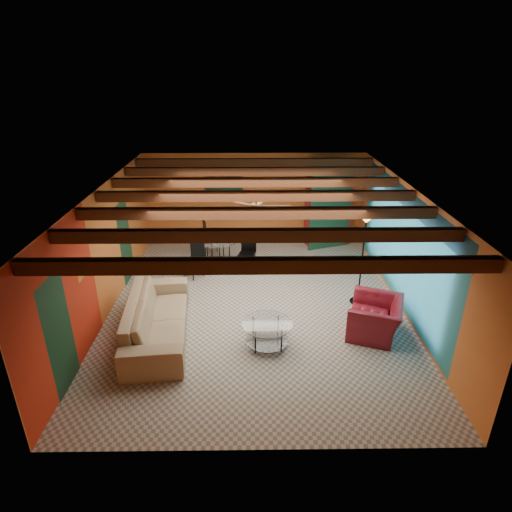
{
  "coord_description": "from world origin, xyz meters",
  "views": [
    {
      "loc": [
        -0.11,
        -8.43,
        5.01
      ],
      "look_at": [
        0.0,
        0.2,
        1.15
      ],
      "focal_mm": 30.0,
      "sensor_mm": 36.0,
      "label": 1
    }
  ],
  "objects_px": {
    "armchair": "(375,317)",
    "floor_lamp": "(362,259)",
    "armoire": "(328,209)",
    "vase": "(217,226)",
    "sofa": "(157,318)",
    "dining_table": "(217,249)",
    "potted_plant": "(332,164)",
    "coffee_table": "(267,334)"
  },
  "relations": [
    {
      "from": "armchair",
      "to": "floor_lamp",
      "type": "distance_m",
      "value": 1.45
    },
    {
      "from": "armchair",
      "to": "armoire",
      "type": "distance_m",
      "value": 4.88
    },
    {
      "from": "armoire",
      "to": "vase",
      "type": "distance_m",
      "value": 3.6
    },
    {
      "from": "sofa",
      "to": "vase",
      "type": "height_order",
      "value": "vase"
    },
    {
      "from": "dining_table",
      "to": "sofa",
      "type": "bearing_deg",
      "value": -106.88
    },
    {
      "from": "potted_plant",
      "to": "vase",
      "type": "bearing_deg",
      "value": -153.09
    },
    {
      "from": "potted_plant",
      "to": "vase",
      "type": "xyz_separation_m",
      "value": [
        -3.21,
        -1.63,
        -1.27
      ]
    },
    {
      "from": "sofa",
      "to": "armoire",
      "type": "height_order",
      "value": "armoire"
    },
    {
      "from": "armoire",
      "to": "potted_plant",
      "type": "distance_m",
      "value": 1.34
    },
    {
      "from": "potted_plant",
      "to": "vase",
      "type": "distance_m",
      "value": 3.81
    },
    {
      "from": "potted_plant",
      "to": "coffee_table",
      "type": "bearing_deg",
      "value": -111.13
    },
    {
      "from": "sofa",
      "to": "armoire",
      "type": "distance_m",
      "value": 6.45
    },
    {
      "from": "sofa",
      "to": "vase",
      "type": "distance_m",
      "value": 3.46
    },
    {
      "from": "coffee_table",
      "to": "potted_plant",
      "type": "relative_size",
      "value": 2.11
    },
    {
      "from": "armchair",
      "to": "dining_table",
      "type": "relative_size",
      "value": 0.56
    },
    {
      "from": "coffee_table",
      "to": "dining_table",
      "type": "relative_size",
      "value": 0.48
    },
    {
      "from": "vase",
      "to": "coffee_table",
      "type": "bearing_deg",
      "value": -71.48
    },
    {
      "from": "sofa",
      "to": "potted_plant",
      "type": "xyz_separation_m",
      "value": [
        4.19,
        4.86,
        2.03
      ]
    },
    {
      "from": "armchair",
      "to": "dining_table",
      "type": "height_order",
      "value": "dining_table"
    },
    {
      "from": "sofa",
      "to": "potted_plant",
      "type": "distance_m",
      "value": 6.72
    },
    {
      "from": "armchair",
      "to": "coffee_table",
      "type": "distance_m",
      "value": 2.22
    },
    {
      "from": "armchair",
      "to": "armoire",
      "type": "bearing_deg",
      "value": -157.87
    },
    {
      "from": "sofa",
      "to": "vase",
      "type": "xyz_separation_m",
      "value": [
        0.98,
        3.23,
        0.75
      ]
    },
    {
      "from": "floor_lamp",
      "to": "sofa",
      "type": "bearing_deg",
      "value": -163.31
    },
    {
      "from": "sofa",
      "to": "floor_lamp",
      "type": "bearing_deg",
      "value": -79.28
    },
    {
      "from": "coffee_table",
      "to": "floor_lamp",
      "type": "height_order",
      "value": "floor_lamp"
    },
    {
      "from": "armchair",
      "to": "floor_lamp",
      "type": "relative_size",
      "value": 0.53
    },
    {
      "from": "coffee_table",
      "to": "armchair",
      "type": "bearing_deg",
      "value": 9.8
    },
    {
      "from": "armoire",
      "to": "floor_lamp",
      "type": "distance_m",
      "value": 3.56
    },
    {
      "from": "armchair",
      "to": "potted_plant",
      "type": "distance_m",
      "value": 5.25
    },
    {
      "from": "armoire",
      "to": "floor_lamp",
      "type": "height_order",
      "value": "armoire"
    },
    {
      "from": "armchair",
      "to": "potted_plant",
      "type": "bearing_deg",
      "value": -157.87
    },
    {
      "from": "armchair",
      "to": "dining_table",
      "type": "xyz_separation_m",
      "value": [
        -3.39,
        3.19,
        0.16
      ]
    },
    {
      "from": "dining_table",
      "to": "vase",
      "type": "relative_size",
      "value": 9.91
    },
    {
      "from": "sofa",
      "to": "dining_table",
      "type": "relative_size",
      "value": 1.4
    },
    {
      "from": "coffee_table",
      "to": "potted_plant",
      "type": "height_order",
      "value": "potted_plant"
    },
    {
      "from": "sofa",
      "to": "dining_table",
      "type": "xyz_separation_m",
      "value": [
        0.98,
        3.23,
        0.11
      ]
    },
    {
      "from": "sofa",
      "to": "floor_lamp",
      "type": "distance_m",
      "value": 4.57
    },
    {
      "from": "sofa",
      "to": "potted_plant",
      "type": "height_order",
      "value": "potted_plant"
    },
    {
      "from": "dining_table",
      "to": "potted_plant",
      "type": "height_order",
      "value": "potted_plant"
    },
    {
      "from": "floor_lamp",
      "to": "vase",
      "type": "distance_m",
      "value": 3.87
    },
    {
      "from": "floor_lamp",
      "to": "coffee_table",
      "type": "bearing_deg",
      "value": -142.73
    }
  ]
}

